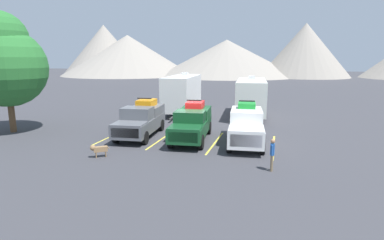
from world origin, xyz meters
The scene contains 14 objects.
ground_plane centered at (0.00, 0.00, 0.00)m, with size 240.00×240.00×0.00m, color #38383D.
pickup_truck_a centered at (-3.54, -0.42, 1.17)m, with size 2.66×5.84×2.57m.
pickup_truck_b centered at (0.16, -0.47, 1.17)m, with size 2.61×5.95×2.56m.
pickup_truck_c centered at (3.74, -0.49, 1.21)m, with size 2.62×5.99×2.64m.
lot_stripe_a centered at (-5.49, -0.92, 0.00)m, with size 0.12×5.50×0.01m, color gold.
lot_stripe_b centered at (-1.83, -0.92, 0.00)m, with size 0.12×5.50×0.01m, color gold.
lot_stripe_c centered at (1.83, -0.92, 0.00)m, with size 0.12×5.50×0.01m, color gold.
lot_stripe_d centered at (5.49, -0.92, 0.00)m, with size 0.12×5.50×0.01m, color gold.
camper_trailer_a centered at (-3.45, 9.07, 2.08)m, with size 3.06×9.07×3.95m.
camper_trailer_b centered at (3.21, 8.86, 1.96)m, with size 3.17×8.95×3.71m.
person_a centered at (5.47, -5.24, 0.92)m, with size 0.22×0.35×1.59m.
dog centered at (-3.77, -5.62, 0.48)m, with size 0.87×0.72×0.72m.
tree_a centered at (-13.21, -2.00, 5.19)m, with size 5.60×5.60×8.62m.
mountain_ridge centered at (7.55, 75.65, 6.88)m, with size 151.45×47.55×16.06m.
Camera 1 is at (5.57, -20.02, 5.37)m, focal length 29.09 mm.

